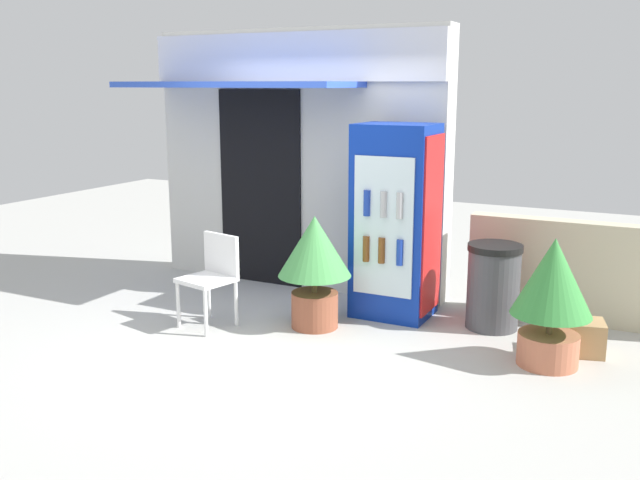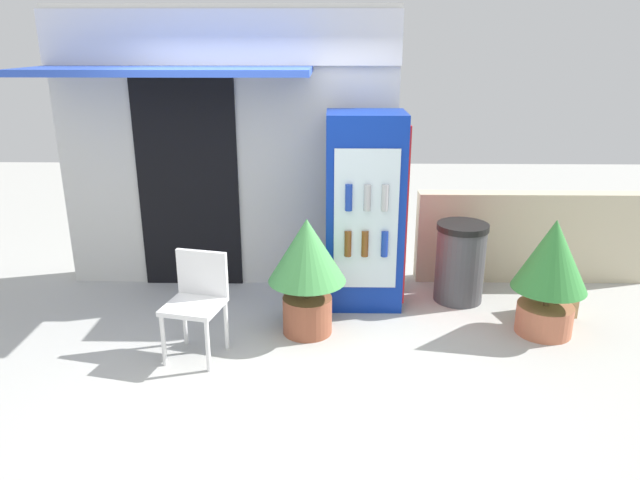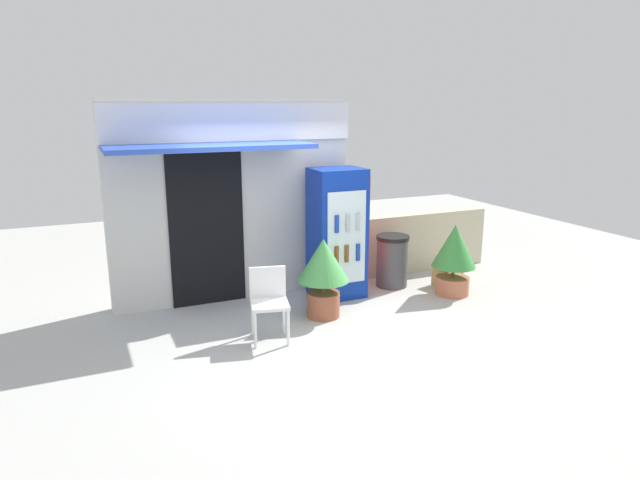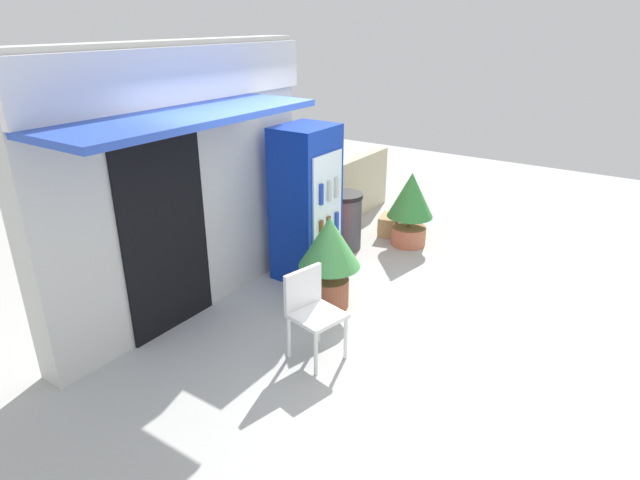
{
  "view_description": "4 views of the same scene",
  "coord_description": "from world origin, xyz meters",
  "px_view_note": "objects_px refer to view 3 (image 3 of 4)",
  "views": [
    {
      "loc": [
        3.25,
        -5.19,
        2.22
      ],
      "look_at": [
        0.4,
        0.47,
        0.82
      ],
      "focal_mm": 39.9,
      "sensor_mm": 36.0,
      "label": 1
    },
    {
      "loc": [
        0.57,
        -4.32,
        2.47
      ],
      "look_at": [
        0.48,
        0.6,
        0.8
      ],
      "focal_mm": 33.24,
      "sensor_mm": 36.0,
      "label": 2
    },
    {
      "loc": [
        -2.49,
        -5.9,
        2.76
      ],
      "look_at": [
        0.32,
        0.4,
        1.05
      ],
      "focal_mm": 31.41,
      "sensor_mm": 36.0,
      "label": 3
    },
    {
      "loc": [
        -4.03,
        -2.44,
        2.98
      ],
      "look_at": [
        0.28,
        0.48,
        0.81
      ],
      "focal_mm": 29.98,
      "sensor_mm": 36.0,
      "label": 4
    }
  ],
  "objects_px": {
    "potted_plant_curbside": "(454,254)",
    "trash_bin": "(392,261)",
    "drink_cooler": "(338,233)",
    "potted_plant_near_shop": "(323,269)",
    "plastic_chair": "(269,298)",
    "cardboard_box": "(447,276)"
  },
  "relations": [
    {
      "from": "potted_plant_curbside",
      "to": "potted_plant_near_shop",
      "type": "bearing_deg",
      "value": -179.23
    },
    {
      "from": "plastic_chair",
      "to": "cardboard_box",
      "type": "bearing_deg",
      "value": 13.85
    },
    {
      "from": "drink_cooler",
      "to": "potted_plant_curbside",
      "type": "xyz_separation_m",
      "value": [
        1.57,
        -0.64,
        -0.31
      ]
    },
    {
      "from": "plastic_chair",
      "to": "potted_plant_near_shop",
      "type": "relative_size",
      "value": 0.81
    },
    {
      "from": "drink_cooler",
      "to": "cardboard_box",
      "type": "distance_m",
      "value": 1.94
    },
    {
      "from": "drink_cooler",
      "to": "plastic_chair",
      "type": "height_order",
      "value": "drink_cooler"
    },
    {
      "from": "potted_plant_curbside",
      "to": "trash_bin",
      "type": "bearing_deg",
      "value": 131.68
    },
    {
      "from": "plastic_chair",
      "to": "potted_plant_near_shop",
      "type": "distance_m",
      "value": 0.96
    },
    {
      "from": "potted_plant_curbside",
      "to": "trash_bin",
      "type": "xyz_separation_m",
      "value": [
        -0.62,
        0.69,
        -0.22
      ]
    },
    {
      "from": "drink_cooler",
      "to": "potted_plant_near_shop",
      "type": "distance_m",
      "value": 0.9
    },
    {
      "from": "drink_cooler",
      "to": "potted_plant_curbside",
      "type": "relative_size",
      "value": 1.77
    },
    {
      "from": "drink_cooler",
      "to": "trash_bin",
      "type": "height_order",
      "value": "drink_cooler"
    },
    {
      "from": "trash_bin",
      "to": "potted_plant_curbside",
      "type": "bearing_deg",
      "value": -48.32
    },
    {
      "from": "trash_bin",
      "to": "drink_cooler",
      "type": "bearing_deg",
      "value": -176.98
    },
    {
      "from": "plastic_chair",
      "to": "trash_bin",
      "type": "relative_size",
      "value": 1.08
    },
    {
      "from": "plastic_chair",
      "to": "trash_bin",
      "type": "bearing_deg",
      "value": 24.92
    },
    {
      "from": "drink_cooler",
      "to": "potted_plant_curbside",
      "type": "distance_m",
      "value": 1.72
    },
    {
      "from": "potted_plant_near_shop",
      "to": "trash_bin",
      "type": "relative_size",
      "value": 1.33
    },
    {
      "from": "drink_cooler",
      "to": "potted_plant_near_shop",
      "type": "height_order",
      "value": "drink_cooler"
    },
    {
      "from": "plastic_chair",
      "to": "potted_plant_near_shop",
      "type": "bearing_deg",
      "value": 23.01
    },
    {
      "from": "plastic_chair",
      "to": "trash_bin",
      "type": "xyz_separation_m",
      "value": [
        2.35,
        1.09,
        -0.11
      ]
    },
    {
      "from": "cardboard_box",
      "to": "drink_cooler",
      "type": "bearing_deg",
      "value": 171.51
    }
  ]
}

